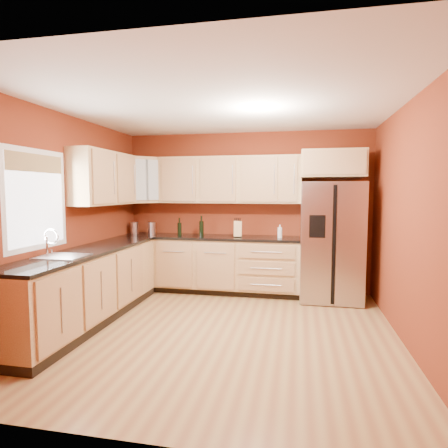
{
  "coord_description": "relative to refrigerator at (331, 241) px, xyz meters",
  "views": [
    {
      "loc": [
        0.87,
        -4.15,
        1.64
      ],
      "look_at": [
        -0.15,
        0.9,
        1.19
      ],
      "focal_mm": 30.0,
      "sensor_mm": 36.0,
      "label": 1
    }
  ],
  "objects": [
    {
      "name": "wall_left",
      "position": [
        -3.35,
        -1.62,
        0.41
      ],
      "size": [
        0.04,
        4.0,
        2.6
      ],
      "primitive_type": "cube",
      "color": "maroon",
      "rests_on": "floor"
    },
    {
      "name": "base_cabinets_back",
      "position": [
        -1.9,
        0.07,
        -0.45
      ],
      "size": [
        2.9,
        0.6,
        0.88
      ],
      "primitive_type": "cube",
      "color": "#9F744D",
      "rests_on": "floor"
    },
    {
      "name": "ceiling",
      "position": [
        -1.35,
        -1.62,
        1.71
      ],
      "size": [
        4.0,
        4.0,
        0.0
      ],
      "primitive_type": "plane",
      "color": "silver",
      "rests_on": "wall_back"
    },
    {
      "name": "upper_cabinets_back",
      "position": [
        -1.6,
        0.21,
        0.94
      ],
      "size": [
        2.3,
        0.33,
        0.75
      ],
      "primitive_type": "cube",
      "color": "#9F744D",
      "rests_on": "wall_back"
    },
    {
      "name": "countertop_back",
      "position": [
        -1.9,
        0.06,
        0.01
      ],
      "size": [
        2.9,
        0.62,
        0.04
      ],
      "primitive_type": "cube",
      "color": "black",
      "rests_on": "base_cabinets_back"
    },
    {
      "name": "canister_left",
      "position": [
        -3.2,
        0.07,
        0.13
      ],
      "size": [
        0.13,
        0.13,
        0.2
      ],
      "primitive_type": "cylinder",
      "rotation": [
        0.0,
        0.0,
        -0.03
      ],
      "color": "silver",
      "rests_on": "countertop_back"
    },
    {
      "name": "upper_cabinets_left",
      "position": [
        -3.19,
        -0.9,
        0.94
      ],
      "size": [
        0.33,
        1.35,
        0.75
      ],
      "primitive_type": "cube",
      "color": "#9F744D",
      "rests_on": "wall_left"
    },
    {
      "name": "wall_right",
      "position": [
        0.65,
        -1.62,
        0.41
      ],
      "size": [
        0.04,
        4.0,
        2.6
      ],
      "primitive_type": "cube",
      "color": "maroon",
      "rests_on": "floor"
    },
    {
      "name": "window",
      "position": [
        -3.33,
        -2.12,
        0.66
      ],
      "size": [
        0.03,
        0.9,
        1.0
      ],
      "primitive_type": "cube",
      "color": "white",
      "rests_on": "wall_left"
    },
    {
      "name": "refrigerator",
      "position": [
        0.0,
        0.0,
        0.0
      ],
      "size": [
        0.9,
        0.75,
        1.78
      ],
      "primitive_type": "cube",
      "color": "silver",
      "rests_on": "floor"
    },
    {
      "name": "soap_dispenser",
      "position": [
        -0.77,
        0.04,
        0.13
      ],
      "size": [
        0.08,
        0.08,
        0.21
      ],
      "primitive_type": "cylinder",
      "rotation": [
        0.0,
        0.0,
        -0.22
      ],
      "color": "white",
      "rests_on": "countertop_back"
    },
    {
      "name": "floor",
      "position": [
        -1.35,
        -1.62,
        -0.89
      ],
      "size": [
        4.0,
        4.0,
        0.0
      ],
      "primitive_type": "plane",
      "color": "#96623A",
      "rests_on": "ground"
    },
    {
      "name": "wine_bottle_a",
      "position": [
        -2.38,
        -0.01,
        0.18
      ],
      "size": [
        0.07,
        0.07,
        0.29
      ],
      "primitive_type": null,
      "rotation": [
        0.0,
        0.0,
        0.14
      ],
      "color": "black",
      "rests_on": "countertop_back"
    },
    {
      "name": "wall_back",
      "position": [
        -1.35,
        0.38,
        0.41
      ],
      "size": [
        4.0,
        0.04,
        2.6
      ],
      "primitive_type": "cube",
      "color": "maroon",
      "rests_on": "floor"
    },
    {
      "name": "over_fridge_cabinet",
      "position": [
        0.0,
        0.07,
        1.16
      ],
      "size": [
        0.92,
        0.6,
        0.4
      ],
      "primitive_type": "cube",
      "color": "#9F744D",
      "rests_on": "wall_back"
    },
    {
      "name": "wall_front",
      "position": [
        -1.35,
        -3.62,
        0.41
      ],
      "size": [
        4.0,
        0.04,
        2.6
      ],
      "primitive_type": "cube",
      "color": "maroon",
      "rests_on": "floor"
    },
    {
      "name": "knife_block",
      "position": [
        -1.43,
        0.05,
        0.15
      ],
      "size": [
        0.13,
        0.12,
        0.25
      ],
      "primitive_type": "cube",
      "rotation": [
        0.0,
        0.0,
        0.1
      ],
      "color": "tan",
      "rests_on": "countertop_back"
    },
    {
      "name": "countertop_left",
      "position": [
        -3.04,
        -1.62,
        0.01
      ],
      "size": [
        0.62,
        2.8,
        0.04
      ],
      "primitive_type": "cube",
      "color": "black",
      "rests_on": "base_cabinets_left"
    },
    {
      "name": "canister_right",
      "position": [
        -2.9,
        0.11,
        0.13
      ],
      "size": [
        0.15,
        0.15,
        0.2
      ],
      "primitive_type": "cylinder",
      "rotation": [
        0.0,
        0.0,
        0.22
      ],
      "color": "silver",
      "rests_on": "countertop_back"
    },
    {
      "name": "corner_upper_cabinet",
      "position": [
        -3.02,
        0.04,
        0.94
      ],
      "size": [
        0.67,
        0.67,
        0.75
      ],
      "primitive_type": "cube",
      "rotation": [
        0.0,
        0.0,
        0.79
      ],
      "color": "#9F744D",
      "rests_on": "wall_back"
    },
    {
      "name": "sink_faucet",
      "position": [
        -3.04,
        -2.12,
        0.18
      ],
      "size": [
        0.5,
        0.42,
        0.3
      ],
      "primitive_type": null,
      "color": "silver",
      "rests_on": "countertop_left"
    },
    {
      "name": "base_cabinets_left",
      "position": [
        -3.05,
        -1.62,
        -0.45
      ],
      "size": [
        0.6,
        2.8,
        0.88
      ],
      "primitive_type": "cube",
      "color": "#9F744D",
      "rests_on": "floor"
    },
    {
      "name": "wine_bottle_b",
      "position": [
        -2.04,
        0.12,
        0.19
      ],
      "size": [
        0.09,
        0.09,
        0.32
      ],
      "primitive_type": null,
      "rotation": [
        0.0,
        0.0,
        0.38
      ],
      "color": "black",
      "rests_on": "countertop_back"
    }
  ]
}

